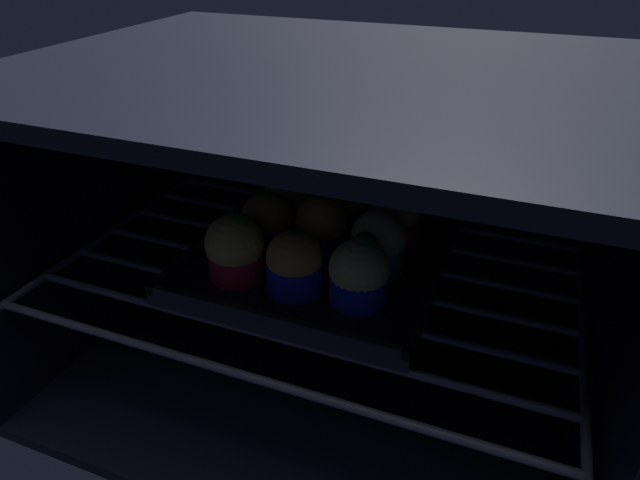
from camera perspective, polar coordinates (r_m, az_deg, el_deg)
name	(u,v)px	position (r cm, az deg, el deg)	size (l,w,h in cm)	color
oven_cavity	(336,219)	(63.59, 1.71, 2.18)	(59.00, 47.00, 37.00)	black
oven_rack	(323,262)	(61.87, 0.32, -2.33)	(54.80, 42.00, 0.80)	#444756
baking_tray	(320,258)	(60.54, 0.00, -1.90)	(26.29, 26.29, 2.20)	black
muffin_row0_col0	(236,248)	(55.76, -8.75, -0.86)	(6.05, 6.05, 7.24)	red
muffin_row0_col1	(296,264)	(53.41, -2.52, -2.50)	(5.65, 5.65, 6.42)	#1928B7
muffin_row0_col2	(359,273)	(51.94, 4.10, -3.44)	(5.83, 5.83, 6.99)	#1928B7
muffin_row1_col0	(267,222)	(60.87, -5.51, 1.91)	(5.78, 5.78, 6.45)	#1928B7
muffin_row1_col1	(319,227)	(58.98, -0.06, 1.33)	(5.65, 5.65, 6.81)	#1928B7
muffin_row1_col2	(378,243)	(56.75, 6.04, -0.35)	(5.76, 5.76, 6.63)	#0C8C84
muffin_row2_col0	(288,196)	(66.17, -3.34, 4.59)	(5.65, 5.65, 6.70)	silver
muffin_row2_col1	(340,203)	(64.14, 2.13, 3.83)	(6.14, 6.14, 6.96)	#7A238C
muffin_row2_col2	(394,214)	(62.30, 7.73, 2.68)	(5.96, 5.96, 6.82)	red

